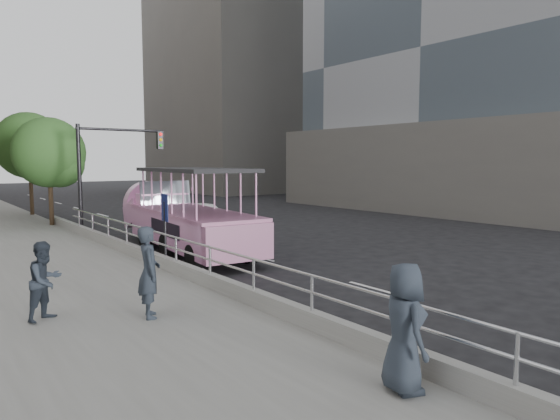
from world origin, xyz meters
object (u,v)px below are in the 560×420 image
object	(u,v)px
pedestrian_near	(149,272)
parking_sign	(165,224)
traffic_signal	(106,162)
street_tree_near	(51,155)
duck_boat	(182,220)
pedestrian_far	(404,328)
street_tree_far	(31,148)
car	(205,213)
pedestrian_mid	(45,281)

from	to	relation	value
pedestrian_near	parking_sign	distance (m)	5.01
traffic_signal	street_tree_near	bearing A→B (deg)	114.98
duck_boat	pedestrian_far	distance (m)	14.05
street_tree_far	duck_boat	bearing A→B (deg)	-80.33
traffic_signal	street_tree_near	world-z (taller)	street_tree_near
duck_boat	car	size ratio (longest dim) A/B	2.72
traffic_signal	street_tree_near	distance (m)	3.80
duck_boat	pedestrian_mid	xyz separation A→B (m)	(-6.53, -7.27, -0.10)
car	pedestrian_mid	distance (m)	17.87
car	traffic_signal	world-z (taller)	traffic_signal
duck_boat	parking_sign	distance (m)	4.65
duck_boat	traffic_signal	bearing A→B (deg)	101.74
duck_boat	traffic_signal	distance (m)	6.13
car	parking_sign	distance (m)	12.80
street_tree_near	street_tree_far	bearing A→B (deg)	88.09
street_tree_near	pedestrian_far	bearing A→B (deg)	-91.23
parking_sign	pedestrian_near	bearing A→B (deg)	-117.70
duck_boat	parking_sign	world-z (taller)	duck_boat
pedestrian_far	street_tree_near	distance (m)	22.82
pedestrian_mid	parking_sign	size ratio (longest dim) A/B	0.64
pedestrian_mid	car	bearing A→B (deg)	19.16
pedestrian_mid	street_tree_near	world-z (taller)	street_tree_near
parking_sign	street_tree_far	size ratio (longest dim) A/B	0.39
car	pedestrian_far	xyz separation A→B (m)	(-7.88, -20.35, 0.58)
parking_sign	street_tree_near	size ratio (longest dim) A/B	0.44
pedestrian_near	pedestrian_far	distance (m)	5.53
pedestrian_mid	parking_sign	distance (m)	5.29
pedestrian_near	parking_sign	xyz separation A→B (m)	(2.32, 4.43, 0.37)
duck_boat	pedestrian_far	bearing A→B (deg)	-103.33
pedestrian_mid	street_tree_far	xyz separation A→B (m)	(3.97, 22.26, 3.20)
street_tree_near	pedestrian_near	bearing A→B (deg)	-96.64
parking_sign	traffic_signal	distance (m)	9.77
pedestrian_mid	pedestrian_far	distance (m)	7.20
traffic_signal	car	bearing A→B (deg)	10.89
traffic_signal	pedestrian_far	bearing A→B (deg)	-96.18
car	street_tree_far	bearing A→B (deg)	116.92
duck_boat	street_tree_near	size ratio (longest dim) A/B	1.75
parking_sign	street_tree_near	xyz separation A→B (m)	(-0.30, 12.93, 2.21)
car	duck_boat	bearing A→B (deg)	-138.69
pedestrian_far	street_tree_near	world-z (taller)	street_tree_near
street_tree_near	car	bearing A→B (deg)	-17.38
duck_boat	car	xyz separation A→B (m)	(4.64, 6.68, -0.59)
car	pedestrian_far	world-z (taller)	pedestrian_far
pedestrian_mid	pedestrian_far	size ratio (longest dim) A/B	0.89
pedestrian_near	street_tree_far	distance (m)	23.66
street_tree_near	street_tree_far	size ratio (longest dim) A/B	0.89
pedestrian_near	street_tree_far	world-z (taller)	street_tree_far
duck_boat	car	world-z (taller)	duck_boat
pedestrian_near	pedestrian_mid	distance (m)	2.07
pedestrian_far	street_tree_far	xyz separation A→B (m)	(0.68, 28.67, 3.10)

